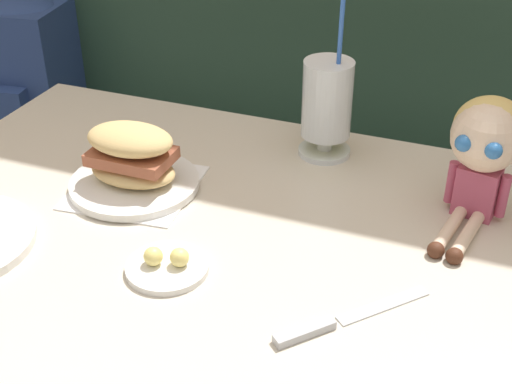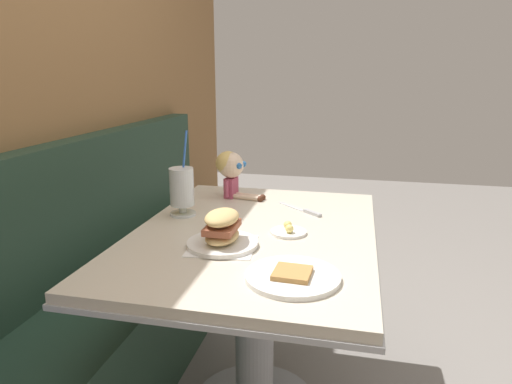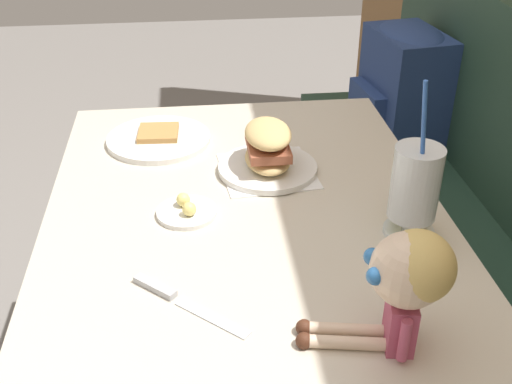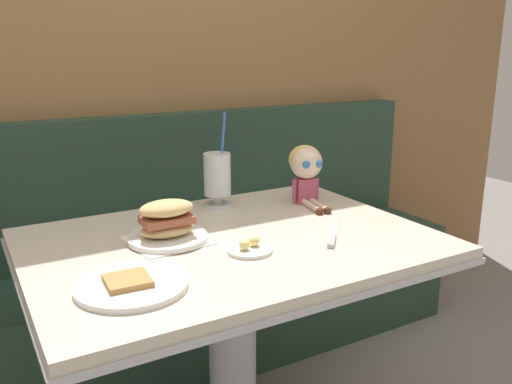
# 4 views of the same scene
# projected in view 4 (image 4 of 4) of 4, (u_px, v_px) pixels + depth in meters

# --- Properties ---
(wood_panel_wall) EXTENTS (4.40, 0.08, 2.40)m
(wood_panel_wall) POSITION_uv_depth(u_px,v_px,m) (129.00, 62.00, 2.10)
(wood_panel_wall) COLOR olive
(wood_panel_wall) RESTS_ON ground
(booth_bench) EXTENTS (2.60, 0.48, 1.00)m
(booth_bench) POSITION_uv_depth(u_px,v_px,m) (160.00, 289.00, 2.13)
(booth_bench) COLOR #233D2D
(booth_bench) RESTS_ON ground
(diner_table) EXTENTS (1.11, 0.81, 0.74)m
(diner_table) POSITION_uv_depth(u_px,v_px,m) (232.00, 302.00, 1.54)
(diner_table) COLOR beige
(diner_table) RESTS_ON ground
(toast_plate) EXTENTS (0.25, 0.25, 0.03)m
(toast_plate) POSITION_uv_depth(u_px,v_px,m) (131.00, 285.00, 1.17)
(toast_plate) COLOR white
(toast_plate) RESTS_ON diner_table
(milkshake_glass) EXTENTS (0.10, 0.10, 0.32)m
(milkshake_glass) POSITION_uv_depth(u_px,v_px,m) (217.00, 177.00, 1.77)
(milkshake_glass) COLOR silver
(milkshake_glass) RESTS_ON diner_table
(sandwich_plate) EXTENTS (0.22, 0.22, 0.12)m
(sandwich_plate) POSITION_uv_depth(u_px,v_px,m) (167.00, 225.00, 1.45)
(sandwich_plate) COLOR white
(sandwich_plate) RESTS_ON diner_table
(butter_saucer) EXTENTS (0.12, 0.12, 0.04)m
(butter_saucer) POSITION_uv_depth(u_px,v_px,m) (249.00, 248.00, 1.39)
(butter_saucer) COLOR white
(butter_saucer) RESTS_ON diner_table
(butter_knife) EXTENTS (0.17, 0.19, 0.01)m
(butter_knife) POSITION_uv_depth(u_px,v_px,m) (333.00, 238.00, 1.48)
(butter_knife) COLOR silver
(butter_knife) RESTS_ON diner_table
(seated_doll) EXTENTS (0.13, 0.23, 0.20)m
(seated_doll) POSITION_uv_depth(u_px,v_px,m) (306.00, 166.00, 1.80)
(seated_doll) COLOR #B74C6B
(seated_doll) RESTS_ON diner_table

